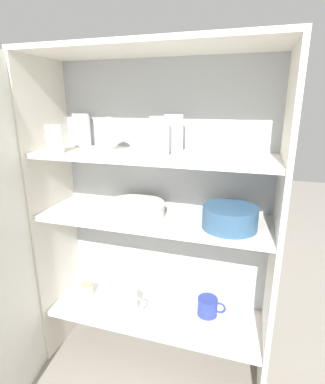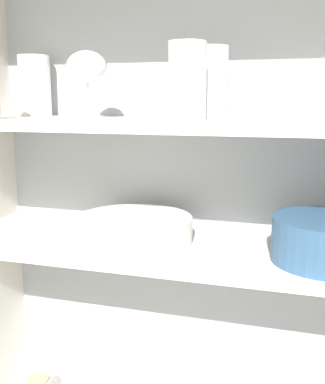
{
  "view_description": "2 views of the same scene",
  "coord_description": "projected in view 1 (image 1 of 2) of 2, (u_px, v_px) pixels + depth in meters",
  "views": [
    {
      "loc": [
        0.38,
        -0.94,
        1.17
      ],
      "look_at": [
        0.03,
        0.19,
        0.82
      ],
      "focal_mm": 28.0,
      "sensor_mm": 36.0,
      "label": 1
    },
    {
      "loc": [
        0.24,
        -0.74,
        1.02
      ],
      "look_at": [
        -0.02,
        0.16,
        0.83
      ],
      "focal_mm": 42.0,
      "sensor_mm": 36.0,
      "label": 2
    }
  ],
  "objects": [
    {
      "name": "shelf_board_middle",
      "position": [
        153.0,
        218.0,
        1.24
      ],
      "size": [
        0.95,
        0.3,
        0.02
      ],
      "primitive_type": "cube",
      "color": "silver"
    },
    {
      "name": "tumbler_glass_1",
      "position": [
        82.0,
        130.0,
        1.34
      ],
      "size": [
        0.08,
        0.08,
        0.14
      ],
      "color": "silver",
      "rests_on": "shelf_board_upper"
    },
    {
      "name": "cupboard_top_panel",
      "position": [
        152.0,
        48.0,
        1.05
      ],
      "size": [
        0.98,
        0.34,
        0.02
      ],
      "primitive_type": "cube",
      "color": "silver",
      "rests_on": "cupboard_side_left"
    },
    {
      "name": "coffee_mug_primary",
      "position": [
        127.0,
        302.0,
        1.36
      ],
      "size": [
        0.14,
        0.1,
        0.09
      ],
      "color": "white",
      "rests_on": "shelf_board_lower"
    },
    {
      "name": "tumbler_glass_0",
      "position": [
        159.0,
        136.0,
        1.08
      ],
      "size": [
        0.07,
        0.07,
        0.14
      ],
      "color": "white",
      "rests_on": "shelf_board_upper"
    },
    {
      "name": "ground_plane",
      "position": [
        143.0,
        383.0,
        1.31
      ],
      "size": [
        8.0,
        8.0,
        0.0
      ],
      "primitive_type": "plane",
      "color": "gray"
    },
    {
      "name": "cupboard_side_left",
      "position": [
        55.0,
        215.0,
        1.39
      ],
      "size": [
        0.02,
        0.34,
        1.35
      ],
      "primitive_type": "cube",
      "color": "silver",
      "rests_on": "ground_plane"
    },
    {
      "name": "coffee_mug_extra_1",
      "position": [
        208.0,
        306.0,
        1.34
      ],
      "size": [
        0.13,
        0.09,
        0.08
      ],
      "color": "#283893",
      "rests_on": "shelf_board_lower"
    },
    {
      "name": "plate_stack_white",
      "position": [
        135.0,
        209.0,
        1.24
      ],
      "size": [
        0.25,
        0.25,
        0.05
      ],
      "color": "white",
      "rests_on": "shelf_board_middle"
    },
    {
      "name": "shelf_board_upper",
      "position": [
        153.0,
        156.0,
        1.16
      ],
      "size": [
        0.95,
        0.3,
        0.02
      ],
      "primitive_type": "cube",
      "color": "silver"
    },
    {
      "name": "mixing_bowl_large",
      "position": [
        230.0,
        217.0,
        1.11
      ],
      "size": [
        0.2,
        0.2,
        0.08
      ],
      "color": "#33567A",
      "rests_on": "shelf_board_middle"
    },
    {
      "name": "shelf_board_lower",
      "position": [
        154.0,
        313.0,
        1.37
      ],
      "size": [
        0.95,
        0.3,
        0.02
      ],
      "primitive_type": "cube",
      "color": "silver"
    },
    {
      "name": "tumbler_glass_2",
      "position": [
        174.0,
        133.0,
        1.18
      ],
      "size": [
        0.08,
        0.08,
        0.15
      ],
      "color": "white",
      "rests_on": "shelf_board_upper"
    },
    {
      "name": "cupboard_side_right",
      "position": [
        276.0,
        242.0,
        1.11
      ],
      "size": [
        0.02,
        0.34,
        1.35
      ],
      "primitive_type": "cube",
      "color": "silver",
      "rests_on": "ground_plane"
    },
    {
      "name": "cupboard_back_panel",
      "position": [
        164.0,
        214.0,
        1.4
      ],
      "size": [
        0.98,
        0.02,
        1.35
      ],
      "primitive_type": "cube",
      "color": "#B2B7BC",
      "rests_on": "ground_plane"
    },
    {
      "name": "wine_glass_0",
      "position": [
        109.0,
        127.0,
        1.16
      ],
      "size": [
        0.08,
        0.08,
        0.14
      ],
      "color": "white",
      "rests_on": "shelf_board_upper"
    },
    {
      "name": "tumbler_glass_3",
      "position": [
        55.0,
        139.0,
        1.16
      ],
      "size": [
        0.07,
        0.07,
        0.11
      ],
      "color": "silver",
      "rests_on": "shelf_board_upper"
    },
    {
      "name": "storage_jar",
      "position": [
        87.0,
        289.0,
        1.48
      ],
      "size": [
        0.06,
        0.06,
        0.06
      ],
      "color": "beige",
      "rests_on": "shelf_board_lower"
    }
  ]
}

